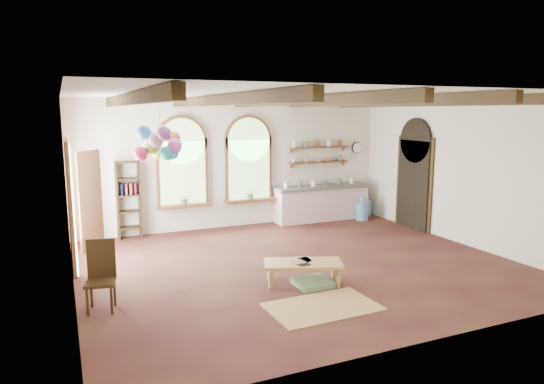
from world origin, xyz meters
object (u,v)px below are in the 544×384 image
coffee_table (303,265)px  side_chair (101,290)px  kitchen_counter (321,203)px  balloon_cluster (160,144)px

coffee_table → side_chair: bearing=176.5°
kitchen_counter → balloon_cluster: balloon_cluster is taller
side_chair → balloon_cluster: 2.85m
kitchen_counter → coffee_table: bearing=-122.9°
side_chair → balloon_cluster: (1.24, 1.57, 2.03)m
coffee_table → balloon_cluster: 3.34m
coffee_table → balloon_cluster: size_ratio=1.25×
balloon_cluster → coffee_table: bearing=-41.4°
balloon_cluster → kitchen_counter: bearing=27.0°
kitchen_counter → balloon_cluster: size_ratio=2.31×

